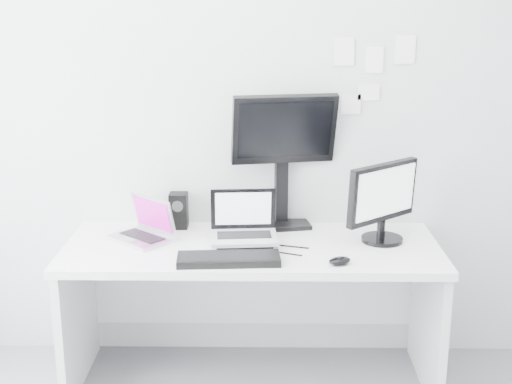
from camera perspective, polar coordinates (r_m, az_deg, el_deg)
back_wall at (r=3.56m, az=-0.24°, el=7.04°), size 3.60×0.00×3.60m
desk at (r=3.52m, az=-0.33°, el=-9.93°), size 1.80×0.70×0.73m
macbook at (r=3.45m, az=-9.44°, el=-2.17°), size 0.37×0.36×0.22m
speaker at (r=3.62m, az=-6.30°, el=-1.51°), size 0.12×0.12×0.18m
dell_laptop at (r=3.34m, az=-0.97°, el=-2.18°), size 0.33×0.27×0.26m
rear_monitor at (r=3.55m, az=2.20°, el=2.66°), size 0.55×0.29×0.71m
samsung_monitor at (r=3.42m, az=10.35°, el=-0.76°), size 0.47×0.44×0.40m
keyboard at (r=3.16m, az=-2.24°, el=-5.47°), size 0.47×0.19×0.03m
mouse at (r=3.15m, az=6.82°, el=-5.57°), size 0.12×0.10×0.03m
wall_note_0 at (r=3.55m, az=7.18°, el=11.27°), size 0.10×0.00×0.14m
wall_note_1 at (r=3.57m, az=9.59°, el=10.56°), size 0.09×0.00×0.13m
wall_note_2 at (r=3.59m, az=12.04°, el=11.27°), size 0.10×0.00×0.14m
wall_note_3 at (r=3.58m, az=9.16°, el=8.02°), size 0.11×0.00×0.08m
wall_note_4 at (r=3.58m, az=7.74°, el=7.08°), size 0.10×0.00×0.10m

